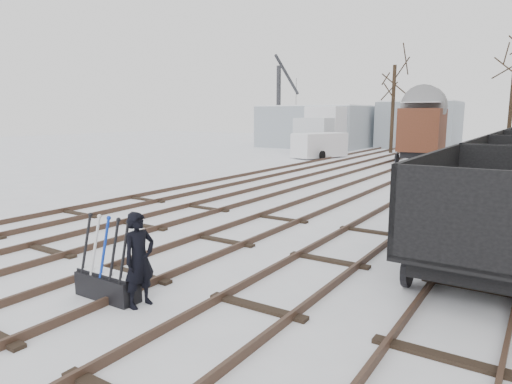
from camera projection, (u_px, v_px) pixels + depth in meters
ground at (135, 275)px, 9.43m from camera, size 120.00×120.00×0.00m
tracks at (364, 186)px, 20.73m from camera, size 13.90×52.00×0.16m
shed_left at (317, 126)px, 45.83m from camera, size 10.00×8.00×4.10m
shed_right at (419, 125)px, 44.28m from camera, size 7.00×6.00×4.50m
ground_frame at (107, 283)px, 8.23m from camera, size 1.31×0.44×1.49m
worker at (139, 260)px, 7.81m from camera, size 0.47×0.65×1.67m
freight_wagon_a at (487, 226)px, 9.69m from camera, size 2.43×6.07×2.48m
freight_wagon_b at (511, 186)px, 14.98m from camera, size 2.43×6.07×2.48m
box_van_wagon at (423, 128)px, 30.64m from camera, size 3.29×5.52×4.03m
lorry at (328, 128)px, 40.01m from camera, size 3.04×8.72×3.92m
panel_van at (320, 145)px, 34.24m from camera, size 3.16×4.61×1.87m
crane at (279, 123)px, 45.13m from camera, size 1.82×5.19×8.91m
tree_far_left at (393, 110)px, 38.29m from camera, size 0.30×0.30×7.29m
tree_far_right at (512, 96)px, 33.66m from camera, size 0.30×0.30×9.18m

